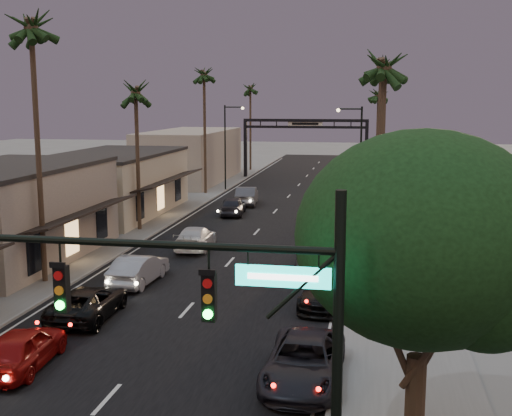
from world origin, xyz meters
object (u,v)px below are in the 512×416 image
at_px(oncoming_red, 23,348).
at_px(curbside_black, 326,290).
at_px(traffic_signal, 243,321).
at_px(streetlight_left, 228,140).
at_px(palm_ra, 385,59).
at_px(palm_lb, 31,20).
at_px(palm_rc, 379,91).
at_px(palm_ld, 204,71).
at_px(curbside_near, 304,361).
at_px(oncoming_pickup, 88,302).
at_px(corner_tree, 425,247).
at_px(streetlight_right, 357,152).
at_px(arch, 305,133).
at_px(palm_far, 250,86).
at_px(palm_lc, 135,86).
at_px(palm_rb, 381,62).
at_px(oncoming_silver, 139,269).

bearing_deg(oncoming_red, curbside_black, -141.83).
height_order(traffic_signal, oncoming_red, traffic_signal).
xyz_separation_m(streetlight_left, palm_ra, (15.52, -34.00, 6.11)).
bearing_deg(palm_lb, palm_rc, 67.73).
xyz_separation_m(palm_lb, palm_ra, (17.20, 2.00, -1.94)).
xyz_separation_m(palm_ld, curbside_near, (14.67, -42.59, -11.66)).
relative_size(streetlight_left, curbside_black, 1.76).
relative_size(palm_rc, oncoming_pickup, 2.42).
xyz_separation_m(traffic_signal, corner_tree, (3.79, 3.45, 0.90)).
distance_m(streetlight_right, curbside_black, 24.52).
xyz_separation_m(traffic_signal, palm_rc, (2.91, 60.00, 5.39)).
height_order(streetlight_left, palm_rc, palm_rc).
relative_size(arch, oncoming_red, 3.39).
distance_m(streetlight_right, palm_lb, 28.89).
relative_size(palm_far, curbside_black, 2.58).
height_order(curbside_near, curbside_black, curbside_near).
relative_size(streetlight_right, palm_lb, 0.59).
distance_m(corner_tree, palm_ld, 51.28).
relative_size(palm_lb, oncoming_red, 3.39).
height_order(palm_rc, oncoming_red, palm_rc).
xyz_separation_m(traffic_signal, palm_far, (-13.99, 74.00, 6.36)).
bearing_deg(curbside_near, arch, 97.36).
distance_m(corner_tree, curbside_black, 14.82).
height_order(oncoming_pickup, curbside_black, curbside_black).
xyz_separation_m(palm_lc, palm_far, (0.30, 42.00, 0.97)).
xyz_separation_m(traffic_signal, curbside_near, (0.39, 8.41, -4.33)).
xyz_separation_m(palm_ra, oncoming_red, (-12.52, -12.25, -10.68)).
relative_size(streetlight_right, palm_rb, 0.63).
height_order(palm_rb, curbside_black, palm_rb).
xyz_separation_m(arch, palm_far, (-8.30, 8.00, 5.91)).
bearing_deg(arch, palm_rc, -34.89).
distance_m(corner_tree, oncoming_red, 15.00).
bearing_deg(palm_ld, palm_rb, -32.60).
xyz_separation_m(palm_ld, palm_far, (0.30, 23.00, -0.97)).
distance_m(streetlight_right, palm_ra, 21.94).
relative_size(traffic_signal, oncoming_pickup, 1.69).
height_order(palm_ra, palm_far, same).
xyz_separation_m(palm_lc, palm_ld, (0.00, 19.00, 1.95)).
height_order(arch, palm_ra, palm_ra).
distance_m(palm_far, oncoming_silver, 56.45).
distance_m(oncoming_red, oncoming_pickup, 5.50).
distance_m(traffic_signal, streetlight_left, 55.45).
relative_size(palm_lc, palm_ra, 0.92).
height_order(arch, streetlight_left, streetlight_left).
xyz_separation_m(streetlight_right, palm_lc, (-15.52, -9.00, 5.14)).
bearing_deg(palm_lb, palm_rb, 51.98).
relative_size(streetlight_left, palm_lb, 0.59).
height_order(corner_tree, palm_far, palm_far).
distance_m(arch, curbside_black, 49.70).
relative_size(corner_tree, curbside_black, 1.72).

